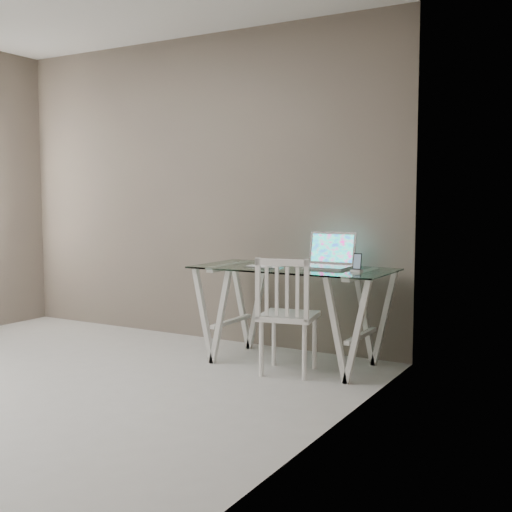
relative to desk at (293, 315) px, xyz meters
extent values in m
cube|color=#6B6054|center=(-1.20, 0.45, 0.97)|extent=(4.00, 0.02, 2.70)
cube|color=#6B6054|center=(0.80, -1.80, 0.97)|extent=(0.02, 4.50, 2.70)
cube|color=silver|center=(0.00, 0.00, 0.36)|extent=(1.50, 0.70, 0.01)
cube|color=silver|center=(-0.55, 0.00, -0.02)|extent=(0.24, 0.62, 0.72)
cube|color=silver|center=(0.55, 0.00, -0.02)|extent=(0.24, 0.62, 0.72)
cube|color=white|center=(0.08, -0.22, 0.03)|extent=(0.46, 0.46, 0.04)
cylinder|color=white|center=(-0.04, -0.41, -0.18)|extent=(0.03, 0.03, 0.40)
cylinder|color=white|center=(0.27, -0.35, -0.18)|extent=(0.03, 0.03, 0.40)
cylinder|color=white|center=(-0.11, -0.10, -0.18)|extent=(0.03, 0.03, 0.40)
cylinder|color=white|center=(0.20, -0.04, -0.18)|extent=(0.03, 0.03, 0.40)
cube|color=white|center=(0.12, -0.40, 0.25)|extent=(0.39, 0.11, 0.44)
cube|color=silver|center=(0.22, 0.09, 0.37)|extent=(0.38, 0.26, 0.02)
cube|color=#19D899|center=(0.22, 0.24, 0.50)|extent=(0.38, 0.06, 0.25)
cube|color=silver|center=(-0.20, -0.09, 0.37)|extent=(0.28, 0.12, 0.01)
ellipsoid|color=white|center=(-0.14, -0.19, 0.38)|extent=(0.10, 0.06, 0.03)
cube|color=white|center=(0.53, -0.04, 0.37)|extent=(0.07, 0.07, 0.02)
cube|color=black|center=(0.53, -0.03, 0.44)|extent=(0.06, 0.03, 0.12)
camera|label=1|loc=(2.15, -4.32, 0.88)|focal=45.00mm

